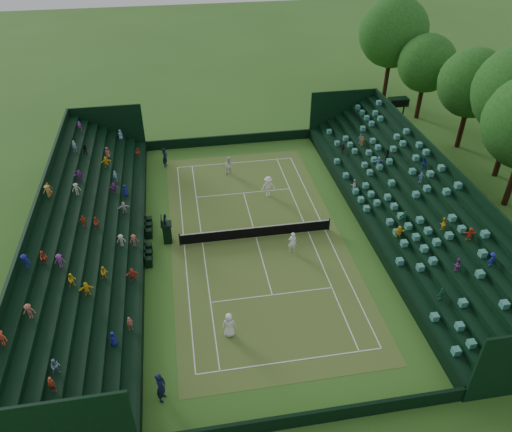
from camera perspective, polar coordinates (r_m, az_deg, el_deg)
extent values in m
plane|color=#335F1E|center=(38.33, 0.00, -2.45)|extent=(160.00, 160.00, 0.00)
cube|color=#3D7727|center=(38.32, 0.00, -2.44)|extent=(12.97, 26.77, 0.01)
cube|color=black|center=(51.47, -3.03, 8.70)|extent=(17.17, 0.20, 1.00)
cube|color=black|center=(27.34, 6.09, -22.00)|extent=(17.17, 0.20, 1.00)
cube|color=black|center=(40.06, 12.05, -0.57)|extent=(0.20, 31.77, 1.00)
cube|color=black|center=(37.82, -12.79, -3.11)|extent=(0.20, 31.77, 1.00)
cube|color=black|center=(40.24, 12.71, -0.50)|extent=(0.80, 32.00, 1.00)
cube|color=black|center=(40.40, 13.81, -0.13)|extent=(0.80, 32.00, 1.45)
cube|color=black|center=(40.58, 14.90, 0.24)|extent=(0.80, 32.00, 1.90)
cube|color=black|center=(40.77, 15.98, 0.61)|extent=(0.80, 32.00, 2.35)
cube|color=black|center=(40.98, 17.04, 0.98)|extent=(0.80, 32.00, 2.80)
cube|color=black|center=(41.20, 18.10, 1.33)|extent=(0.80, 32.00, 3.25)
cube|color=black|center=(41.45, 19.14, 1.69)|extent=(0.80, 32.00, 3.70)
cube|color=black|center=(41.70, 20.18, 2.04)|extent=(0.80, 32.00, 4.15)
cube|color=black|center=(41.75, 20.88, 2.52)|extent=(0.20, 32.00, 4.90)
cube|color=black|center=(37.87, -13.54, -3.18)|extent=(0.80, 32.00, 1.00)
cube|color=black|center=(37.82, -14.79, -3.03)|extent=(0.80, 32.00, 1.45)
cube|color=black|center=(37.80, -16.04, -2.87)|extent=(0.80, 32.00, 1.90)
cube|color=black|center=(37.79, -17.29, -2.71)|extent=(0.80, 32.00, 2.35)
cube|color=black|center=(37.80, -18.54, -2.55)|extent=(0.80, 32.00, 2.80)
cube|color=black|center=(37.82, -19.79, -2.38)|extent=(0.80, 32.00, 3.25)
cube|color=black|center=(37.87, -21.04, -2.22)|extent=(0.80, 32.00, 3.70)
cube|color=black|center=(37.93, -22.28, -2.06)|extent=(0.80, 32.00, 4.15)
cube|color=black|center=(37.85, -23.14, -1.67)|extent=(0.20, 32.00, 4.90)
cylinder|color=black|center=(37.66, -8.72, -2.69)|extent=(0.10, 0.10, 1.06)
cylinder|color=black|center=(39.21, 8.36, -0.93)|extent=(0.10, 0.10, 1.06)
cube|color=black|center=(38.05, 0.00, -1.90)|extent=(11.57, 0.02, 0.86)
cube|color=white|center=(37.77, 0.00, -1.33)|extent=(11.57, 0.04, 0.07)
cylinder|color=black|center=(55.49, 14.93, 10.72)|extent=(0.16, 0.16, 3.00)
cylinder|color=black|center=(56.10, 16.36, 10.76)|extent=(0.16, 0.16, 3.00)
cube|color=black|center=(55.11, 15.94, 12.44)|extent=(2.00, 1.00, 0.80)
cylinder|color=black|center=(46.02, 27.12, 3.29)|extent=(0.50, 0.50, 4.00)
cylinder|color=black|center=(50.14, 26.20, 6.32)|extent=(0.50, 0.50, 4.31)
cylinder|color=black|center=(54.37, 22.38, 9.05)|extent=(0.50, 0.50, 3.58)
sphere|color=#154C16|center=(52.63, 23.58, 13.76)|extent=(6.55, 6.55, 6.55)
cylinder|color=black|center=(59.76, 18.12, 12.11)|extent=(0.50, 0.50, 3.34)
sphere|color=#154C16|center=(58.27, 18.95, 16.18)|extent=(6.10, 6.10, 6.10)
cylinder|color=black|center=(63.72, 14.62, 14.58)|extent=(0.50, 0.50, 4.29)
sphere|color=#154C16|center=(62.03, 15.45, 19.59)|extent=(7.84, 7.84, 7.84)
cube|color=black|center=(37.99, -10.11, -1.95)|extent=(0.63, 0.63, 1.61)
cube|color=black|center=(37.49, -10.24, -0.92)|extent=(0.81, 0.81, 0.09)
cube|color=black|center=(37.32, -10.77, -0.57)|extent=(0.07, 0.81, 0.63)
imported|color=black|center=(37.22, -10.32, -0.34)|extent=(0.40, 0.47, 0.83)
cube|color=black|center=(36.27, -12.15, -5.18)|extent=(0.47, 0.47, 0.75)
cube|color=black|center=(36.00, -12.61, -4.64)|extent=(0.06, 0.47, 0.47)
cube|color=black|center=(36.89, -12.14, -4.38)|extent=(0.47, 0.47, 0.75)
cube|color=black|center=(36.62, -12.60, -3.85)|extent=(0.06, 0.47, 0.47)
cube|color=black|center=(37.52, -12.14, -3.62)|extent=(0.47, 0.47, 0.75)
cube|color=black|center=(37.25, -12.58, -3.09)|extent=(0.06, 0.47, 0.47)
cube|color=black|center=(38.95, -12.13, -1.98)|extent=(0.47, 0.47, 0.75)
cube|color=black|center=(38.69, -12.56, -1.46)|extent=(0.06, 0.47, 0.47)
cube|color=black|center=(39.59, -12.12, -1.29)|extent=(0.47, 0.47, 0.75)
cube|color=black|center=(39.34, -12.54, -0.77)|extent=(0.06, 0.47, 0.47)
cube|color=black|center=(40.24, -12.12, -0.62)|extent=(0.47, 0.47, 0.75)
cube|color=black|center=(39.99, -12.53, -0.11)|extent=(0.06, 0.47, 0.47)
imported|color=white|center=(30.57, -3.08, -12.33)|extent=(0.93, 0.68, 1.75)
imported|color=white|center=(36.52, 4.20, -3.01)|extent=(0.67, 0.47, 1.75)
imported|color=white|center=(45.93, -3.06, 5.78)|extent=(0.93, 0.75, 1.79)
imported|color=white|center=(42.69, 1.42, 3.41)|extent=(1.26, 0.78, 1.87)
imported|color=black|center=(47.91, -10.37, 6.62)|extent=(0.64, 0.80, 1.90)
imported|color=black|center=(28.07, -10.81, -18.68)|extent=(0.69, 0.84, 1.99)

